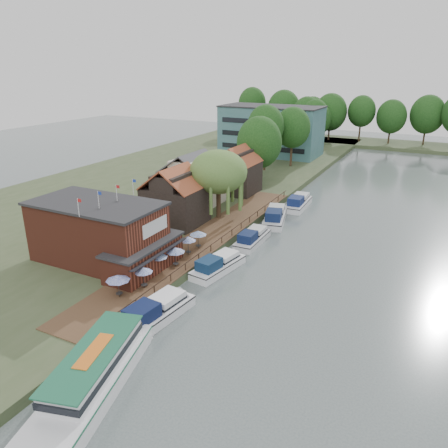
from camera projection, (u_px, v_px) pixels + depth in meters
The scene contains 29 objects.
ground at pixel (223, 293), 46.88m from camera, with size 260.00×260.00×0.00m, color #485353.
land_bank at pixel (170, 182), 88.78m from camera, with size 50.00×140.00×1.00m, color #384728.
quay_deck at pixel (204, 240), 58.30m from camera, with size 6.00×50.00×0.10m, color #47301E.
quay_rail at pixel (224, 239), 57.41m from camera, with size 0.20×49.00×1.00m, color black, non-canonical shape.
pub at pixel (111, 234), 50.42m from camera, with size 20.00×11.00×7.30m, color maroon, non-canonical shape.
hotel_block at pixel (271, 130), 112.34m from camera, with size 25.40×12.40×12.30m, color #38666B, non-canonical shape.
cottage_a at pixel (175, 195), 63.18m from camera, with size 8.60×7.60×8.50m, color black, non-canonical shape.
cottage_b at pixel (193, 178), 72.82m from camera, with size 9.60×8.60×8.50m, color beige, non-canonical shape.
cottage_c at pixel (237, 170), 78.64m from camera, with size 7.60×7.60×8.50m, color black, non-canonical shape.
willow at pixel (218, 185), 65.11m from camera, with size 8.60×8.60×10.43m, color #476B2D, non-canonical shape.
umbrella_0 at pixel (119, 286), 43.61m from camera, with size 2.45×2.45×2.38m, color navy, non-canonical shape.
umbrella_1 at pixel (144, 278), 45.32m from camera, with size 1.99×1.99×2.38m, color navy, non-canonical shape.
umbrella_2 at pixel (158, 262), 48.79m from camera, with size 2.25×2.25×2.38m, color navy, non-canonical shape.
umbrella_3 at pixel (175, 257), 50.16m from camera, with size 2.25×2.25×2.38m, color navy, non-canonical shape.
umbrella_4 at pixel (188, 246), 53.33m from camera, with size 1.98×1.98×2.38m, color #1B3498, non-canonical shape.
umbrella_5 at pixel (198, 239), 55.17m from camera, with size 2.19×2.19×2.38m, color navy, non-canonical shape.
cruiser_0 at pixel (156, 309), 41.51m from camera, with size 3.25×10.05×2.44m, color white, non-canonical shape.
cruiser_1 at pixel (218, 263), 51.41m from camera, with size 3.01×9.32×2.24m, color white, non-canonical shape.
cruiser_2 at pixel (253, 236), 59.52m from camera, with size 2.92×9.06×2.16m, color silver, non-canonical shape.
cruiser_3 at pixel (275, 214), 67.56m from camera, with size 3.32×10.27×2.50m, color silver, non-canonical shape.
cruiser_4 at pixel (298, 201), 74.49m from camera, with size 3.18×9.83×2.38m, color silver, non-canonical shape.
tour_boat at pixel (91, 374), 32.23m from camera, with size 4.14×14.71×3.21m, color silver, non-canonical shape.
swan at pixel (151, 338), 38.84m from camera, with size 0.44×0.44×0.44m, color white.
bank_tree_0 at pixel (259, 151), 83.60m from camera, with size 8.61×8.61×13.07m, color #143811, non-canonical shape.
bank_tree_1 at pixel (265, 138), 94.55m from camera, with size 7.93×7.93×14.19m, color #143811, non-canonical shape.
bank_tree_2 at pixel (292, 137), 98.54m from camera, with size 7.97×7.97×13.34m, color #143811, non-canonical shape.
bank_tree_3 at pixel (314, 126), 115.30m from camera, with size 6.65×6.65×13.69m, color #143811, non-canonical shape.
bank_tree_4 at pixel (306, 121), 125.21m from camera, with size 8.55×8.55×13.66m, color #143811, non-canonical shape.
bank_tree_5 at pixel (317, 122), 130.42m from camera, with size 8.32×8.32×11.61m, color #143811, non-canonical shape.
Camera 1 is at (18.94, -36.87, 23.14)m, focal length 35.00 mm.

